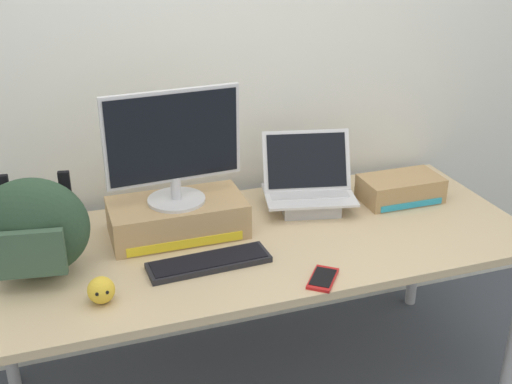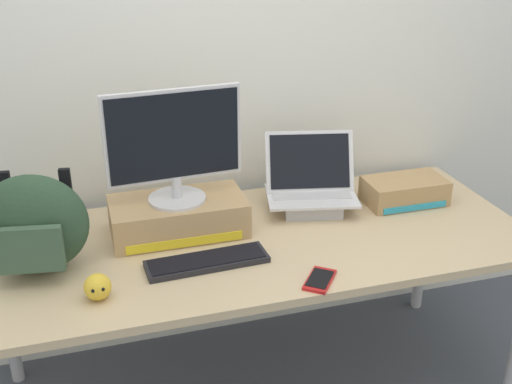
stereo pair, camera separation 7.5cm
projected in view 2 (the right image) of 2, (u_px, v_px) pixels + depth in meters
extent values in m
cube|color=silver|center=(219.00, 46.00, 2.49)|extent=(7.00, 0.10, 2.60)
cube|color=tan|center=(256.00, 241.00, 2.30)|extent=(1.98, 0.83, 0.03)
cylinder|color=#B2B2B7|center=(6.00, 311.00, 2.51)|extent=(0.05, 0.05, 0.68)
cylinder|color=#B2B2B7|center=(423.00, 245.00, 2.99)|extent=(0.05, 0.05, 0.68)
cube|color=tan|center=(178.00, 216.00, 2.30)|extent=(0.48, 0.25, 0.13)
cube|color=yellow|center=(185.00, 243.00, 2.21)|extent=(0.41, 0.00, 0.03)
cylinder|color=silver|center=(177.00, 198.00, 2.27)|extent=(0.21, 0.21, 0.01)
cylinder|color=silver|center=(177.00, 187.00, 2.25)|extent=(0.04, 0.04, 0.08)
cube|color=silver|center=(174.00, 135.00, 2.17)|extent=(0.48, 0.05, 0.33)
cube|color=black|center=(174.00, 136.00, 2.16)|extent=(0.46, 0.04, 0.30)
cube|color=#ADADB2|center=(311.00, 203.00, 2.49)|extent=(0.26, 0.24, 0.05)
cube|color=silver|center=(311.00, 196.00, 2.48)|extent=(0.39, 0.31, 0.01)
cube|color=#B7B7BC|center=(311.00, 192.00, 2.49)|extent=(0.33, 0.20, 0.00)
cube|color=silver|center=(310.00, 161.00, 2.49)|extent=(0.36, 0.18, 0.22)
cube|color=black|center=(310.00, 161.00, 2.49)|extent=(0.32, 0.15, 0.20)
cube|color=black|center=(207.00, 262.00, 2.11)|extent=(0.41, 0.14, 0.02)
cube|color=black|center=(207.00, 259.00, 2.11)|extent=(0.39, 0.12, 0.00)
ellipsoid|color=#28422D|center=(34.00, 224.00, 2.02)|extent=(0.37, 0.24, 0.34)
cube|color=#38513D|center=(29.00, 250.00, 1.94)|extent=(0.21, 0.06, 0.15)
cube|color=black|center=(9.00, 207.00, 2.10)|extent=(0.04, 0.03, 0.25)
cube|color=black|center=(68.00, 204.00, 2.12)|extent=(0.04, 0.03, 0.25)
cylinder|color=#2D4C93|center=(3.00, 223.00, 2.28)|extent=(0.08, 0.08, 0.10)
torus|color=#2D4C93|center=(19.00, 220.00, 2.29)|extent=(0.06, 0.01, 0.06)
cube|color=red|center=(320.00, 280.00, 2.02)|extent=(0.15, 0.16, 0.01)
cube|color=black|center=(320.00, 278.00, 2.02)|extent=(0.12, 0.13, 0.00)
sphere|color=gold|center=(98.00, 287.00, 1.92)|extent=(0.08, 0.08, 0.08)
sphere|color=black|center=(93.00, 291.00, 1.88)|extent=(0.01, 0.01, 0.01)
sphere|color=black|center=(103.00, 289.00, 1.89)|extent=(0.01, 0.01, 0.01)
cube|color=#A88456|center=(404.00, 191.00, 2.54)|extent=(0.32, 0.18, 0.10)
cube|color=#2899BC|center=(415.00, 208.00, 2.47)|extent=(0.27, 0.00, 0.02)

